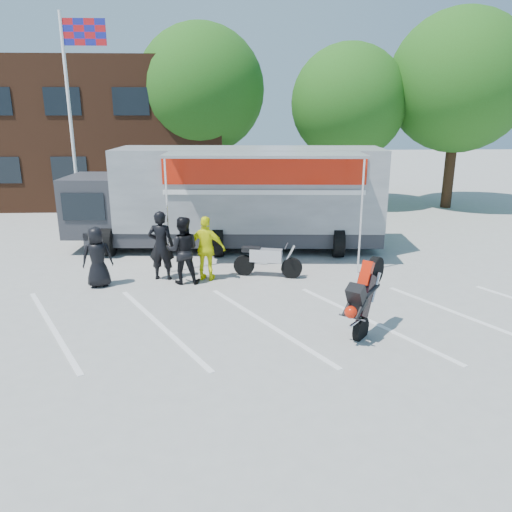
{
  "coord_description": "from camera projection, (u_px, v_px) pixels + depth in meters",
  "views": [
    {
      "loc": [
        -0.53,
        -9.42,
        4.7
      ],
      "look_at": [
        0.01,
        2.03,
        1.3
      ],
      "focal_mm": 35.0,
      "sensor_mm": 36.0,
      "label": 1
    }
  ],
  "objects": [
    {
      "name": "ground",
      "position": [
        260.0,
        343.0,
        10.38
      ],
      "size": [
        100.0,
        100.0,
        0.0
      ],
      "primitive_type": "plane",
      "color": "#9F9F9A",
      "rests_on": "ground"
    },
    {
      "name": "parking_bay_lines",
      "position": [
        258.0,
        323.0,
        11.34
      ],
      "size": [
        18.09,
        13.33,
        0.01
      ],
      "primitive_type": "cube",
      "rotation": [
        0.0,
        0.0,
        0.52
      ],
      "color": "white",
      "rests_on": "ground"
    },
    {
      "name": "office_building",
      "position": [
        52.0,
        132.0,
        26.18
      ],
      "size": [
        18.0,
        8.0,
        7.0
      ],
      "primitive_type": "cube",
      "color": "#4F2A19",
      "rests_on": "ground"
    },
    {
      "name": "flagpole",
      "position": [
        75.0,
        98.0,
        18.25
      ],
      "size": [
        1.61,
        0.12,
        8.0
      ],
      "color": "white",
      "rests_on": "ground"
    },
    {
      "name": "tree_left",
      "position": [
        201.0,
        90.0,
        24.04
      ],
      "size": [
        6.12,
        6.12,
        8.64
      ],
      "color": "#382314",
      "rests_on": "ground"
    },
    {
      "name": "tree_mid",
      "position": [
        348.0,
        103.0,
        23.57
      ],
      "size": [
        5.44,
        5.44,
        7.68
      ],
      "color": "#382314",
      "rests_on": "ground"
    },
    {
      "name": "tree_right",
      "position": [
        459.0,
        82.0,
        23.05
      ],
      "size": [
        6.46,
        6.46,
        9.12
      ],
      "color": "#382314",
      "rests_on": "ground"
    },
    {
      "name": "transporter_truck",
      "position": [
        235.0,
        248.0,
        17.54
      ],
      "size": [
        11.12,
        5.87,
        3.44
      ],
      "primitive_type": null,
      "rotation": [
        0.0,
        0.0,
        -0.06
      ],
      "color": "#989AA0",
      "rests_on": "ground"
    },
    {
      "name": "parked_motorcycle",
      "position": [
        268.0,
        277.0,
        14.52
      ],
      "size": [
        2.14,
        1.13,
        1.07
      ],
      "primitive_type": null,
      "rotation": [
        0.0,
        0.0,
        1.34
      ],
      "color": "silver",
      "rests_on": "ground"
    },
    {
      "name": "stunt_bike_rider",
      "position": [
        370.0,
        329.0,
        11.07
      ],
      "size": [
        1.56,
        1.7,
        1.86
      ],
      "primitive_type": null,
      "rotation": [
        0.0,
        0.0,
        -0.66
      ],
      "color": "black",
      "rests_on": "ground"
    },
    {
      "name": "spectator_leather_a",
      "position": [
        97.0,
        257.0,
        13.5
      ],
      "size": [
        0.93,
        0.73,
        1.67
      ],
      "primitive_type": "imported",
      "rotation": [
        0.0,
        0.0,
        3.41
      ],
      "color": "black",
      "rests_on": "ground"
    },
    {
      "name": "spectator_leather_b",
      "position": [
        161.0,
        246.0,
        14.04
      ],
      "size": [
        0.78,
        0.57,
        1.99
      ],
      "primitive_type": "imported",
      "rotation": [
        0.0,
        0.0,
        3.01
      ],
      "color": "black",
      "rests_on": "ground"
    },
    {
      "name": "spectator_leather_c",
      "position": [
        183.0,
        250.0,
        13.75
      ],
      "size": [
        0.93,
        0.73,
        1.89
      ],
      "primitive_type": "imported",
      "rotation": [
        0.0,
        0.0,
        3.16
      ],
      "color": "black",
      "rests_on": "ground"
    },
    {
      "name": "spectator_hivis",
      "position": [
        207.0,
        249.0,
        14.0
      ],
      "size": [
        1.16,
        0.7,
        1.84
      ],
      "primitive_type": "imported",
      "rotation": [
        0.0,
        0.0,
        2.9
      ],
      "color": "#FAFF0D",
      "rests_on": "ground"
    }
  ]
}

